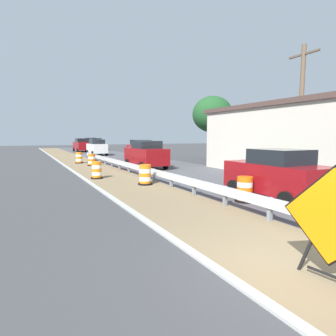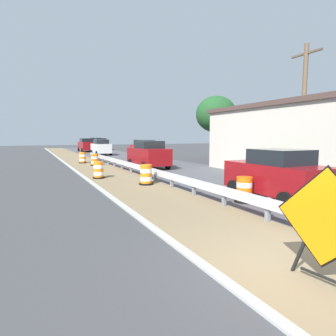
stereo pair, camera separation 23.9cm
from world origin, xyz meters
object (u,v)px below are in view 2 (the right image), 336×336
car_trailing_near_lane (101,144)px  car_lead_far_lane (148,154)px  traffic_barrel_farther (83,158)px  traffic_barrel_close (146,176)px  utility_pole_near (303,111)px  car_lead_near_lane (101,147)px  traffic_barrel_nearest (244,191)px  warning_sign_diamond (324,222)px  car_mid_far_lane (96,143)px  car_distant_b (86,145)px  car_distant_a (145,149)px  car_trailing_far_lane (277,175)px  traffic_barrel_far (95,160)px  traffic_barrel_mid (99,171)px

car_trailing_near_lane → car_lead_far_lane: 31.23m
traffic_barrel_farther → car_lead_far_lane: car_lead_far_lane is taller
traffic_barrel_close → car_lead_far_lane: bearing=66.8°
traffic_barrel_farther → utility_pole_near: bearing=-61.0°
utility_pole_near → car_lead_near_lane: bearing=100.5°
traffic_barrel_nearest → car_trailing_near_lane: bearing=84.1°
warning_sign_diamond → traffic_barrel_close: warning_sign_diamond is taller
warning_sign_diamond → utility_pole_near: (9.00, 7.63, 2.73)m
car_mid_far_lane → car_distant_b: 10.80m
traffic_barrel_nearest → car_distant_a: car_distant_a is taller
traffic_barrel_nearest → car_distant_b: car_distant_b is taller
traffic_barrel_close → car_trailing_near_lane: bearing=80.5°
car_mid_far_lane → car_lead_far_lane: bearing=-7.4°
car_lead_far_lane → traffic_barrel_close: bearing=155.3°
warning_sign_diamond → car_trailing_far_lane: 6.42m
car_trailing_far_lane → utility_pole_near: (4.80, 2.78, 2.81)m
traffic_barrel_far → car_distant_a: car_distant_a is taller
car_distant_b → traffic_barrel_mid: bearing=169.8°
traffic_barrel_close → warning_sign_diamond: bearing=-95.5°
traffic_barrel_close → traffic_barrel_farther: 13.40m
car_trailing_near_lane → utility_pole_near: size_ratio=0.64×
traffic_barrel_mid → utility_pole_near: utility_pole_near is taller
car_mid_far_lane → car_trailing_near_lane: bearing=-4.5°
warning_sign_diamond → traffic_barrel_mid: bearing=-94.5°
car_distant_b → utility_pole_near: 36.21m
traffic_barrel_farther → car_lead_far_lane: size_ratio=0.23×
traffic_barrel_farther → car_distant_a: (7.05, 2.37, 0.58)m
traffic_barrel_mid → car_trailing_near_lane: bearing=77.0°
traffic_barrel_farther → utility_pole_near: size_ratio=0.14×
traffic_barrel_mid → car_distant_b: (4.64, 29.85, 0.62)m
traffic_barrel_farther → traffic_barrel_far: bearing=-78.8°
traffic_barrel_mid → car_lead_near_lane: bearing=76.7°
traffic_barrel_close → car_trailing_near_lane: size_ratio=0.22×
car_lead_far_lane → car_distant_b: size_ratio=0.95×
traffic_barrel_farther → utility_pole_near: (8.92, -16.07, 3.34)m
traffic_barrel_close → traffic_barrel_mid: (-1.70, 3.21, -0.02)m
car_trailing_far_lane → utility_pole_near: 6.22m
car_lead_far_lane → car_trailing_far_lane: size_ratio=1.06×
car_trailing_near_lane → car_distant_a: bearing=0.1°
traffic_barrel_far → car_lead_near_lane: (3.50, 13.02, 0.59)m
car_distant_b → car_lead_near_lane: bearing=179.8°
traffic_barrel_far → car_lead_near_lane: car_lead_near_lane is taller
traffic_barrel_far → car_lead_far_lane: bearing=-48.1°
warning_sign_diamond → traffic_barrel_mid: 13.56m
car_trailing_near_lane → car_distant_b: 5.97m
traffic_barrel_far → car_mid_far_lane: 33.33m
traffic_barrel_mid → car_distant_b: car_distant_b is taller
warning_sign_diamond → car_distant_a: 27.02m
warning_sign_diamond → traffic_barrel_far: size_ratio=2.07×
car_lead_near_lane → traffic_barrel_mid: bearing=165.8°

